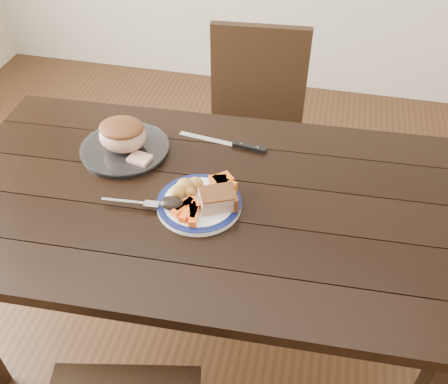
% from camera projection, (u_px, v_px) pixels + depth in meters
% --- Properties ---
extents(ground, '(4.00, 4.00, 0.00)m').
position_uv_depth(ground, '(206.00, 329.00, 2.05)').
color(ground, '#472B16').
rests_on(ground, ground).
extents(dining_table, '(1.64, 0.97, 0.75)m').
position_uv_depth(dining_table, '(201.00, 217.00, 1.60)').
color(dining_table, black).
rests_on(dining_table, ground).
extents(chair_far, '(0.45, 0.46, 0.93)m').
position_uv_depth(chair_far, '(255.00, 124.00, 2.22)').
color(chair_far, black).
rests_on(chair_far, ground).
extents(dinner_plate, '(0.26, 0.26, 0.02)m').
position_uv_depth(dinner_plate, '(199.00, 204.00, 1.50)').
color(dinner_plate, white).
rests_on(dinner_plate, dining_table).
extents(plate_rim, '(0.26, 0.26, 0.02)m').
position_uv_depth(plate_rim, '(199.00, 202.00, 1.50)').
color(plate_rim, '#0E1749').
rests_on(plate_rim, dinner_plate).
extents(serving_platter, '(0.29, 0.29, 0.02)m').
position_uv_depth(serving_platter, '(125.00, 150.00, 1.70)').
color(serving_platter, white).
rests_on(serving_platter, dining_table).
extents(pork_slice, '(0.13, 0.12, 0.05)m').
position_uv_depth(pork_slice, '(217.00, 199.00, 1.47)').
color(pork_slice, tan).
rests_on(pork_slice, dinner_plate).
extents(roasted_potatoes, '(0.09, 0.09, 0.05)m').
position_uv_depth(roasted_potatoes, '(187.00, 187.00, 1.51)').
color(roasted_potatoes, gold).
rests_on(roasted_potatoes, dinner_plate).
extents(carrot_batons, '(0.08, 0.11, 0.02)m').
position_uv_depth(carrot_batons, '(189.00, 210.00, 1.45)').
color(carrot_batons, '#F85914').
rests_on(carrot_batons, dinner_plate).
extents(pumpkin_wedges, '(0.09, 0.09, 0.04)m').
position_uv_depth(pumpkin_wedges, '(222.00, 185.00, 1.52)').
color(pumpkin_wedges, orange).
rests_on(pumpkin_wedges, dinner_plate).
extents(dark_mushroom, '(0.07, 0.05, 0.03)m').
position_uv_depth(dark_mushroom, '(172.00, 203.00, 1.47)').
color(dark_mushroom, black).
rests_on(dark_mushroom, dinner_plate).
extents(fork, '(0.18, 0.03, 0.00)m').
position_uv_depth(fork, '(135.00, 203.00, 1.49)').
color(fork, silver).
rests_on(fork, dinner_plate).
extents(roast_joint, '(0.16, 0.14, 0.10)m').
position_uv_depth(roast_joint, '(123.00, 136.00, 1.66)').
color(roast_joint, tan).
rests_on(roast_joint, serving_platter).
extents(cut_slice, '(0.08, 0.07, 0.02)m').
position_uv_depth(cut_slice, '(140.00, 159.00, 1.63)').
color(cut_slice, tan).
rests_on(cut_slice, serving_platter).
extents(carving_knife, '(0.32, 0.06, 0.01)m').
position_uv_depth(carving_knife, '(238.00, 145.00, 1.72)').
color(carving_knife, silver).
rests_on(carving_knife, dining_table).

